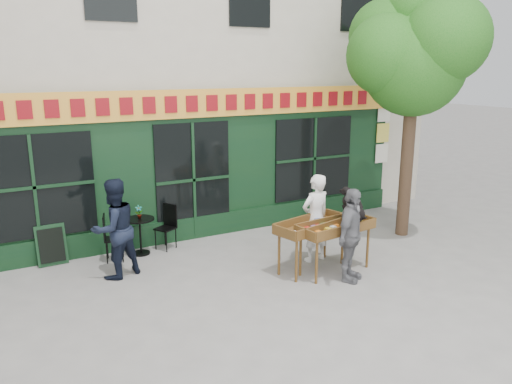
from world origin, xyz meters
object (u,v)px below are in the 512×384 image
at_px(woman, 315,218).
at_px(bistro_table, 140,229).
at_px(man_left, 114,229).
at_px(dog, 353,204).
at_px(book_cart_right, 312,228).
at_px(book_cart_center, 336,230).
at_px(man_right, 351,235).

bearing_deg(woman, bistro_table, -40.39).
bearing_deg(man_left, dog, 135.65).
bearing_deg(woman, book_cart_right, 41.47).
bearing_deg(dog, bistro_table, 134.39).
height_order(book_cart_center, bistro_table, book_cart_center).
xyz_separation_m(book_cart_right, man_left, (-3.33, 1.43, 0.10)).
distance_m(book_cart_center, woman, 0.65).
distance_m(book_cart_center, bistro_table, 3.96).
xyz_separation_m(dog, woman, (-0.35, 0.70, -0.41)).
xyz_separation_m(book_cart_center, book_cart_right, (-0.31, 0.30, 0.00)).
bearing_deg(book_cart_right, man_right, -81.68).
xyz_separation_m(woman, man_right, (-0.01, -1.10, -0.02)).
relative_size(book_cart_center, woman, 0.89).
distance_m(bistro_table, man_left, 1.20).
bearing_deg(book_cart_center, man_right, -98.35).
xyz_separation_m(woman, book_cart_right, (-0.31, -0.35, -0.05)).
relative_size(dog, bistro_table, 0.79).
bearing_deg(bistro_table, man_right, -46.39).
bearing_deg(man_right, bistro_table, 100.12).
bearing_deg(man_right, dog, 14.10).
bearing_deg(book_cart_right, man_left, 143.32).
relative_size(woman, man_left, 0.95).
height_order(bistro_table, man_left, man_left).
distance_m(dog, man_left, 4.39).
distance_m(book_cart_right, man_left, 3.63).
bearing_deg(book_cart_center, woman, 83.50).
relative_size(man_right, bistro_table, 2.24).
height_order(woman, man_left, man_left).
height_order(dog, man_left, man_left).
bearing_deg(man_right, man_left, 115.57).
height_order(book_cart_center, dog, dog).
bearing_deg(book_cart_center, man_left, 148.13).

